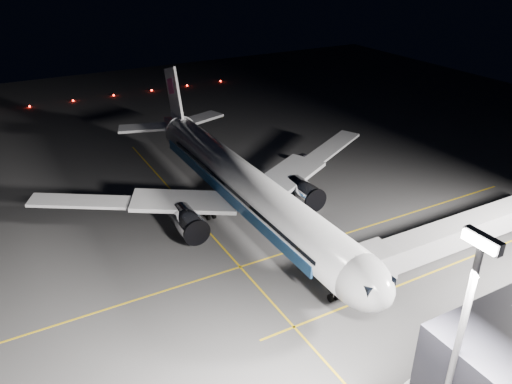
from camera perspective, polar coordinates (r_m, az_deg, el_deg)
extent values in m
plane|color=#4C4C4F|center=(70.69, -1.21, -3.11)|extent=(200.00, 200.00, 0.00)
cube|color=gold|center=(63.30, 3.04, -7.04)|extent=(0.25, 80.00, 0.01)
cube|color=gold|center=(68.50, -5.67, -4.29)|extent=(70.00, 0.25, 0.01)
cube|color=gold|center=(61.24, 17.23, -9.68)|extent=(0.25, 40.00, 0.01)
cylinder|color=silver|center=(68.21, -1.25, 0.76)|extent=(48.00, 5.60, 5.60)
ellipsoid|color=silver|center=(51.14, 11.55, -9.59)|extent=(8.96, 5.60, 5.60)
cube|color=black|center=(49.21, 13.37, -9.98)|extent=(2.20, 3.40, 0.90)
cone|color=silver|center=(92.47, -9.58, 7.69)|extent=(9.00, 5.49, 5.49)
cube|color=navy|center=(70.59, 0.37, 0.89)|extent=(42.24, 0.25, 1.50)
cube|color=navy|center=(68.32, -3.70, -0.09)|extent=(42.24, 0.25, 1.50)
cube|color=silver|center=(74.47, 3.32, 1.68)|extent=(11.36, 15.23, 1.53)
cube|color=silver|center=(68.12, -8.19, -1.07)|extent=(11.36, 15.23, 1.53)
cube|color=silver|center=(84.56, 8.77, 5.18)|extent=(8.57, 13.22, 1.31)
cube|color=silver|center=(69.49, -19.39, -1.02)|extent=(8.57, 13.22, 1.31)
cube|color=silver|center=(93.66, -6.48, 8.33)|extent=(6.20, 9.67, 0.45)
cube|color=silver|center=(90.46, -12.59, 7.18)|extent=(6.20, 9.67, 0.45)
cube|color=white|center=(88.67, -9.35, 10.88)|extent=(7.53, 0.40, 10.28)
cube|color=#E44E9C|center=(89.04, -9.60, 11.86)|extent=(3.22, 0.55, 3.22)
cylinder|color=#B7B7BF|center=(72.70, 5.50, -0.06)|extent=(5.60, 3.40, 3.40)
cylinder|color=#B7B7BF|center=(65.32, -7.75, -3.49)|extent=(5.60, 3.40, 3.40)
cylinder|color=#9999A0|center=(55.66, 8.85, -11.15)|extent=(0.26, 0.26, 2.50)
cylinder|color=black|center=(56.15, 8.80, -11.80)|extent=(0.90, 0.70, 0.90)
cylinder|color=#9999A0|center=(74.22, 0.64, -0.47)|extent=(0.26, 0.26, 2.50)
cylinder|color=#9999A0|center=(70.86, -5.43, -2.00)|extent=(0.26, 0.26, 2.50)
cylinder|color=black|center=(74.54, 0.63, -0.95)|extent=(1.10, 1.60, 1.10)
cylinder|color=black|center=(71.20, -5.41, -2.49)|extent=(1.10, 1.60, 1.10)
cube|color=#B2B2B7|center=(65.73, 24.00, -3.51)|extent=(3.00, 33.90, 2.80)
cube|color=#B2B2B7|center=(55.13, 13.56, -7.77)|extent=(3.60, 3.20, 3.40)
cylinder|color=#9999A0|center=(56.87, 13.23, -10.31)|extent=(0.70, 0.70, 3.10)
cylinder|color=black|center=(57.08, 12.41, -11.57)|extent=(0.70, 0.30, 0.70)
cylinder|color=black|center=(58.10, 13.79, -10.97)|extent=(0.70, 0.30, 0.70)
cylinder|color=#59595E|center=(36.54, 21.33, -19.01)|extent=(0.44, 0.44, 20.00)
cube|color=#59595E|center=(30.41, 24.50, -5.09)|extent=(2.40, 0.50, 0.80)
cube|color=white|center=(30.16, 24.09, -5.27)|extent=(2.20, 0.15, 0.60)
sphere|color=#FF140A|center=(131.43, -24.46, 8.89)|extent=(0.44, 0.44, 0.44)
sphere|color=#FF140A|center=(132.44, -20.17, 9.77)|extent=(0.44, 0.44, 0.44)
sphere|color=#FF140A|center=(134.19, -15.95, 10.58)|extent=(0.44, 0.44, 0.44)
sphere|color=#FF140A|center=(136.65, -11.84, 11.31)|extent=(0.44, 0.44, 0.44)
sphere|color=#FF140A|center=(139.78, -7.87, 11.96)|extent=(0.44, 0.44, 0.44)
sphere|color=#FF140A|center=(143.54, -4.08, 12.53)|extent=(0.44, 0.44, 0.44)
cube|color=black|center=(88.66, 5.36, 3.73)|extent=(2.62, 2.02, 1.06)
cube|color=black|center=(88.40, 5.38, 4.13)|extent=(1.19, 1.19, 0.58)
sphere|color=#FFF2CC|center=(88.42, 4.80, 3.69)|extent=(0.25, 0.25, 0.25)
sphere|color=#FFF2CC|center=(87.84, 5.28, 3.51)|extent=(0.25, 0.25, 0.25)
cylinder|color=black|center=(88.91, 6.12, 3.46)|extent=(0.62, 0.36, 0.58)
cylinder|color=black|center=(87.74, 5.43, 3.16)|extent=(0.62, 0.36, 0.58)
cylinder|color=black|center=(89.92, 5.27, 3.77)|extent=(0.62, 0.36, 0.58)
cylinder|color=black|center=(88.77, 4.58, 3.49)|extent=(0.62, 0.36, 0.58)
cone|color=#EA3909|center=(78.39, -0.59, 0.31)|extent=(0.41, 0.41, 0.61)
cone|color=#EA3909|center=(73.14, 1.12, -1.72)|extent=(0.45, 0.45, 0.67)
cone|color=#EA3909|center=(77.49, 6.41, -0.18)|extent=(0.42, 0.42, 0.63)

